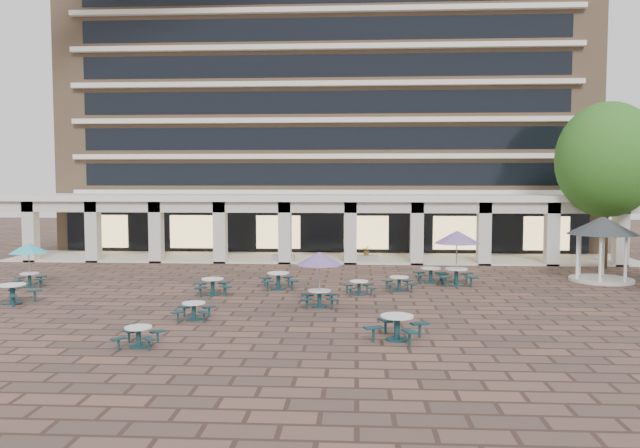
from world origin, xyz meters
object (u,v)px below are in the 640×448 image
Objects in this scene: picnic_table_0 at (138,335)px; planter_right at (367,256)px; planter_left at (283,255)px; picnic_table_1 at (194,309)px; gazebo at (603,233)px; picnic_table_2 at (397,325)px.

planter_right is at bearing 68.14° from picnic_table_0.
picnic_table_0 is at bearing -96.04° from planter_left.
picnic_table_0 is at bearing -103.02° from picnic_table_1.
picnic_table_0 is 22.32m from planter_right.
planter_left reaches higher than picnic_table_1.
planter_left is (-17.82, 6.65, -2.11)m from gazebo.
picnic_table_2 is 20.55m from planter_left.
picnic_table_1 is 1.03× the size of planter_left.
picnic_table_0 is 21.07m from planter_left.
picnic_table_2 is at bearing -88.00° from planter_right.
picnic_table_0 is 0.41× the size of gazebo.
picnic_table_0 is at bearing -110.15° from planter_right.
planter_right is (7.69, 20.95, 0.03)m from picnic_table_0.
planter_right is at bearing 151.70° from gazebo.
planter_right is at bearing 113.36° from picnic_table_2.
picnic_table_2 is (8.37, 1.35, 0.11)m from picnic_table_0.
gazebo is (19.26, 10.36, 2.17)m from picnic_table_1.
picnic_table_1 is 0.42× the size of gazebo.
picnic_table_1 is 18.36m from planter_right.
picnic_table_1 is 8.04m from picnic_table_2.
gazebo reaches higher than picnic_table_0.
picnic_table_2 is 19.61m from planter_right.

